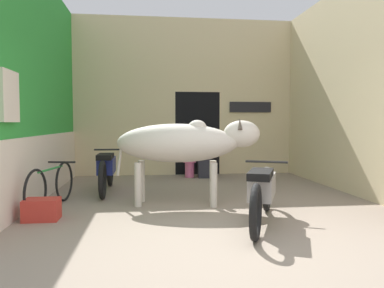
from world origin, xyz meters
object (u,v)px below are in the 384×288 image
object	(u,v)px
cow	(185,143)
bicycle	(51,186)
plastic_stool	(190,168)
crate	(42,209)
motorcycle_near	(262,190)
shopkeeper_seated	(203,153)
motorcycle_far	(107,169)

from	to	relation	value
cow	bicycle	distance (m)	2.10
plastic_stool	crate	bearing A→B (deg)	-123.36
bicycle	crate	size ratio (longest dim) A/B	3.64
bicycle	plastic_stool	xyz separation A→B (m)	(2.41, 2.86, -0.13)
cow	crate	world-z (taller)	cow
bicycle	crate	xyz separation A→B (m)	(0.05, -0.73, -0.19)
motorcycle_near	bicycle	xyz separation A→B (m)	(-2.86, 1.25, -0.09)
shopkeeper_seated	motorcycle_far	bearing A→B (deg)	-141.28
motorcycle_near	shopkeeper_seated	distance (m)	4.08
bicycle	shopkeeper_seated	distance (m)	3.94
bicycle	crate	world-z (taller)	bicycle
cow	motorcycle_far	bearing A→B (deg)	137.65
motorcycle_far	shopkeeper_seated	xyz separation A→B (m)	(2.04, 1.64, 0.14)
motorcycle_far	shopkeeper_seated	world-z (taller)	shopkeeper_seated
bicycle	shopkeeper_seated	world-z (taller)	shopkeeper_seated
motorcycle_near	motorcycle_far	size ratio (longest dim) A/B	0.98
motorcycle_far	crate	bearing A→B (deg)	-108.37
cow	shopkeeper_seated	size ratio (longest dim) A/B	2.03
cow	crate	size ratio (longest dim) A/B	5.14
motorcycle_near	plastic_stool	xyz separation A→B (m)	(-0.45, 4.11, -0.22)
motorcycle_near	crate	xyz separation A→B (m)	(-2.81, 0.52, -0.29)
motorcycle_far	cow	bearing A→B (deg)	-42.35
cow	motorcycle_far	xyz separation A→B (m)	(-1.32, 1.20, -0.52)
motorcycle_near	bicycle	size ratio (longest dim) A/B	1.20
bicycle	motorcycle_far	bearing A→B (deg)	59.91
cow	bicycle	bearing A→B (deg)	179.69
crate	motorcycle_far	bearing A→B (deg)	71.63
cow	crate	xyz separation A→B (m)	(-1.95, -0.72, -0.82)
shopkeeper_seated	motorcycle_near	bearing A→B (deg)	-88.22
motorcycle_near	motorcycle_far	xyz separation A→B (m)	(-2.17, 2.44, 0.01)
motorcycle_near	crate	distance (m)	2.87
shopkeeper_seated	plastic_stool	xyz separation A→B (m)	(-0.32, 0.03, -0.37)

